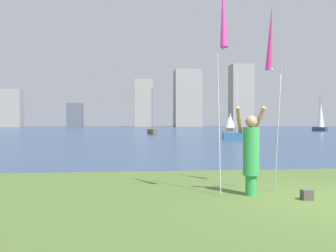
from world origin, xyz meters
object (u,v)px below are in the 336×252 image
kite_flag_left (223,19)px  kite_flag_right (271,41)px  sailboat_3 (152,131)px  bag (307,195)px  sailboat_1 (321,118)px  person (251,152)px  sailboat_5 (237,135)px  sailboat_2 (230,122)px

kite_flag_left → kite_flag_right: kite_flag_left is taller
kite_flag_right → sailboat_3: bearing=90.2°
kite_flag_right → bag: (0.30, -1.14, -3.21)m
kite_flag_left → sailboat_1: 57.55m
kite_flag_left → sailboat_1: bearing=60.3°
bag → sailboat_3: (-0.41, 39.03, 0.31)m
person → kite_flag_left: (-0.64, -0.18, 2.66)m
sailboat_5 → sailboat_3: bearing=113.7°
person → bag: bearing=-33.2°
kite_flag_right → sailboat_5: size_ratio=0.71×
bag → sailboat_2: size_ratio=0.04×
sailboat_3 → sailboat_5: (6.29, -14.32, -0.02)m
kite_flag_right → person: bearing=-137.9°
sailboat_2 → kite_flag_left: bearing=-105.5°
kite_flag_right → bag: bearing=-75.3°
bag → sailboat_1: 57.14m
bag → sailboat_2: sailboat_2 is taller
sailboat_1 → sailboat_3: size_ratio=1.03×
kite_flag_left → sailboat_1: size_ratio=0.75×
bag → sailboat_2: bearing=76.2°
person → sailboat_5: (6.81, 24.16, -0.52)m
person → kite_flag_right: kite_flag_right is taller
sailboat_2 → sailboat_5: bearing=-104.1°
person → kite_flag_left: kite_flag_left is taller
kite_flag_left → sailboat_3: 38.80m
kite_flag_left → person: bearing=16.0°
person → sailboat_2: 53.59m
kite_flag_left → sailboat_3: size_ratio=0.78×
bag → sailboat_5: 25.41m
person → sailboat_5: 25.10m
bag → sailboat_3: size_ratio=0.04×
kite_flag_left → sailboat_5: (7.45, 24.34, -3.17)m
person → sailboat_2: bearing=73.0°
sailboat_3 → sailboat_1: bearing=22.5°
sailboat_5 → bag: bearing=-103.4°
sailboat_2 → sailboat_3: bearing=-134.9°
sailboat_3 → bag: bearing=-89.4°
person → sailboat_3: sailboat_3 is taller
sailboat_1 → sailboat_5: (-21.07, -25.63, -1.64)m
sailboat_2 → sailboat_5: sailboat_5 is taller
kite_flag_right → sailboat_5: 24.55m
bag → sailboat_5: bearing=76.6°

